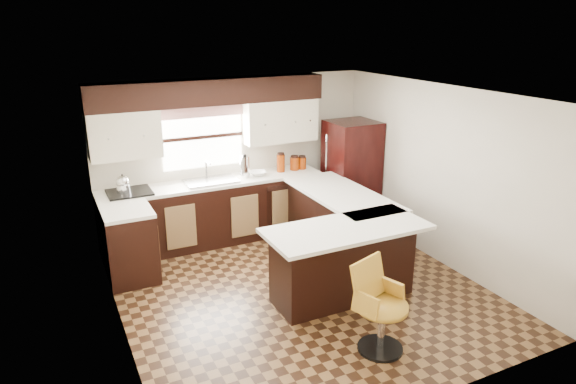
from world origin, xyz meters
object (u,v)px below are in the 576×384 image
peninsula_long (338,227)px  peninsula_return (343,263)px  refrigerator (351,174)px  bar_chair (383,309)px

peninsula_long → peninsula_return: 1.11m
peninsula_long → refrigerator: size_ratio=1.15×
peninsula_long → peninsula_return: same height
refrigerator → bar_chair: size_ratio=1.81×
peninsula_return → refrigerator: bearing=55.3°
peninsula_return → refrigerator: (1.34, 1.93, 0.40)m
peninsula_return → bar_chair: 1.09m
refrigerator → bar_chair: (-1.55, -3.00, -0.38)m
peninsula_long → bar_chair: bearing=-109.6°
peninsula_return → bar_chair: (-0.20, -1.07, 0.02)m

